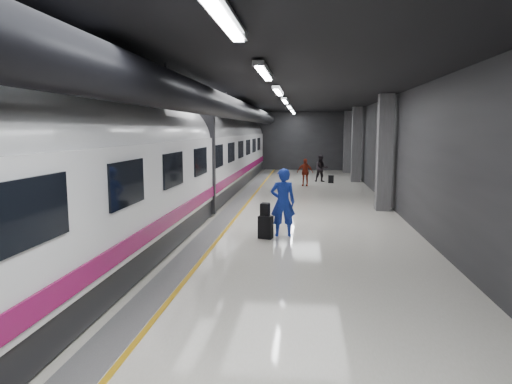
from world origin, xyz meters
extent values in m
plane|color=white|center=(0.00, 0.00, 0.00)|extent=(40.00, 40.00, 0.00)
cube|color=black|center=(0.00, 0.00, 4.50)|extent=(10.00, 40.00, 0.02)
cube|color=#28282B|center=(0.00, 20.00, 2.25)|extent=(10.00, 0.02, 4.50)
cube|color=#28282B|center=(-5.00, 0.00, 2.25)|extent=(0.02, 40.00, 4.50)
cube|color=#28282B|center=(5.00, 0.00, 2.25)|extent=(0.02, 40.00, 4.50)
cube|color=slate|center=(-1.35, 0.00, 0.01)|extent=(0.65, 39.80, 0.01)
cube|color=gold|center=(-0.95, 0.00, 0.01)|extent=(0.10, 39.80, 0.01)
cylinder|color=black|center=(-1.30, 0.00, 3.95)|extent=(0.80, 38.00, 0.80)
cube|color=silver|center=(0.60, -11.00, 4.40)|extent=(0.22, 2.60, 0.10)
cube|color=silver|center=(0.60, -6.00, 4.40)|extent=(0.22, 2.60, 0.10)
cube|color=silver|center=(0.60, -1.00, 4.40)|extent=(0.22, 2.60, 0.10)
cube|color=silver|center=(0.60, 4.00, 4.40)|extent=(0.22, 2.60, 0.10)
cube|color=silver|center=(0.60, 9.00, 4.40)|extent=(0.22, 2.60, 0.10)
cube|color=silver|center=(0.60, 14.00, 4.40)|extent=(0.22, 2.60, 0.10)
cube|color=silver|center=(0.60, 18.00, 4.40)|extent=(0.22, 2.60, 0.10)
cube|color=#515154|center=(4.55, 2.00, 2.25)|extent=(0.55, 0.55, 4.50)
cube|color=#515154|center=(4.55, 12.00, 2.25)|extent=(0.55, 0.55, 4.50)
cube|color=#515154|center=(4.55, 18.00, 2.25)|extent=(0.55, 0.55, 4.50)
cube|color=black|center=(-3.25, 0.00, 0.35)|extent=(2.80, 38.00, 0.60)
cube|color=white|center=(-3.25, 0.00, 1.75)|extent=(2.90, 38.00, 2.20)
cylinder|color=white|center=(-3.25, 0.00, 2.70)|extent=(2.80, 38.00, 2.80)
cube|color=#820B48|center=(-1.78, 0.00, 0.95)|extent=(0.04, 38.00, 0.35)
cube|color=black|center=(-3.25, 0.00, 2.00)|extent=(3.05, 0.25, 3.80)
cube|color=black|center=(-1.78, -11.00, 2.15)|extent=(0.05, 1.60, 0.85)
cube|color=black|center=(-1.78, -8.00, 2.15)|extent=(0.05, 1.60, 0.85)
cube|color=black|center=(-1.78, -5.00, 2.15)|extent=(0.05, 1.60, 0.85)
cube|color=black|center=(-1.78, -2.00, 2.15)|extent=(0.05, 1.60, 0.85)
cube|color=black|center=(-1.78, 1.00, 2.15)|extent=(0.05, 1.60, 0.85)
cube|color=black|center=(-1.78, 4.00, 2.15)|extent=(0.05, 1.60, 0.85)
cube|color=black|center=(-1.78, 7.00, 2.15)|extent=(0.05, 1.60, 0.85)
cube|color=black|center=(-1.78, 10.00, 2.15)|extent=(0.05, 1.60, 0.85)
cube|color=black|center=(-1.78, 13.00, 2.15)|extent=(0.05, 1.60, 0.85)
cube|color=black|center=(-1.78, 16.00, 2.15)|extent=(0.05, 1.60, 0.85)
imported|color=#182BBA|center=(0.87, -2.82, 1.01)|extent=(0.80, 0.58, 2.03)
cube|color=black|center=(0.39, -3.19, 0.33)|extent=(0.46, 0.35, 0.66)
cube|color=black|center=(0.37, -3.16, 0.84)|extent=(0.30, 0.22, 0.36)
imported|color=black|center=(2.47, 11.63, 0.82)|extent=(0.89, 0.74, 1.64)
imported|color=maroon|center=(1.49, 9.61, 0.77)|extent=(0.94, 0.47, 1.54)
cube|color=black|center=(3.03, 11.08, 0.23)|extent=(0.33, 0.23, 0.46)
camera|label=1|loc=(1.53, -16.13, 3.14)|focal=32.00mm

